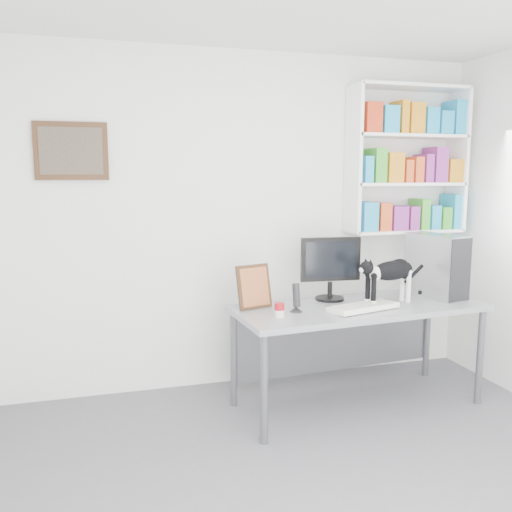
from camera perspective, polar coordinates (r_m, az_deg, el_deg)
The scene contains 11 objects.
room at distance 2.55m, azimuth 10.08°, elevation -0.17°, with size 4.01×4.01×2.70m.
bookshelf at distance 4.82m, azimuth 15.62°, elevation 9.69°, with size 1.03×0.28×1.24m, color white.
wall_art at distance 4.24m, azimuth -18.87°, elevation 10.41°, with size 0.52×0.04×0.42m, color #3E2414.
desk at distance 4.20m, azimuth 10.64°, elevation -10.24°, with size 1.86×0.72×0.77m, color gray.
monitor at distance 4.18m, azimuth 7.82°, elevation -1.28°, with size 0.47×0.22×0.50m, color black.
keyboard at distance 3.96m, azimuth 11.20°, elevation -5.30°, with size 0.52×0.20×0.04m, color white.
pc_tower at distance 4.51m, azimuth 18.43°, elevation -0.94°, with size 0.22×0.49×0.49m, color #A8A8AD.
speaker at distance 3.82m, azimuth 4.26°, elevation -4.34°, with size 0.09×0.09×0.21m, color black.
leaning_print at distance 3.90m, azimuth -0.22°, elevation -3.15°, with size 0.26×0.11×0.33m, color #3E2414.
soup_can at distance 3.68m, azimuth 2.48°, elevation -5.72°, with size 0.07×0.07×0.10m, color #9F0D15.
cat at distance 4.13m, azimuth 13.93°, elevation -2.65°, with size 0.55×0.15×0.34m, color black, non-canonical shape.
Camera 1 is at (-1.12, -2.26, 1.73)m, focal length 38.00 mm.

